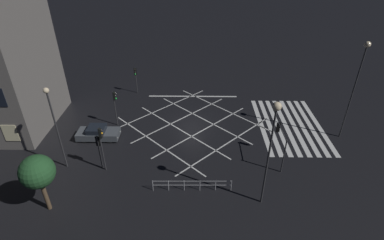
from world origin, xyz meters
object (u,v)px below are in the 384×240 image
Objects in this scene: street_lamp_east at (273,130)px; waiting_car at (98,133)px; traffic_light_sw_main at (280,137)px; street_lamp_far at (53,115)px; traffic_light_ne_main at (136,75)px; traffic_light_median_north at (115,102)px; traffic_light_nw_main at (99,145)px; street_tree_near at (37,172)px; traffic_light_nw_cross at (101,141)px; street_lamp_west at (359,73)px.

street_lamp_east reaches higher than waiting_car.
street_lamp_east is 2.09× the size of waiting_car.
traffic_light_sw_main is 19.60m from street_lamp_far.
traffic_light_median_north reaches higher than traffic_light_ne_main.
street_lamp_far is (-15.23, 3.82, 2.85)m from traffic_light_ne_main.
traffic_light_median_north reaches higher than traffic_light_nw_main.
traffic_light_ne_main is 20.47m from street_tree_near.
traffic_light_nw_cross is 15.71m from traffic_light_sw_main.
traffic_light_nw_cross is 0.44× the size of street_lamp_west.
traffic_light_nw_cross reaches higher than traffic_light_ne_main.
traffic_light_nw_cross reaches higher than traffic_light_median_north.
street_lamp_east is at bearing -29.26° from waiting_car.
traffic_light_nw_cross is (-15.62, 0.08, 0.61)m from traffic_light_ne_main.
street_lamp_far is at bearing 173.97° from traffic_light_nw_cross.
traffic_light_sw_main is at bearing 6.11° from traffic_light_nw_cross.
waiting_car is at bearing 91.58° from street_lamp_west.
traffic_light_ne_main is 0.72× the size of street_tree_near.
street_lamp_east is 1.81× the size of street_tree_near.
street_lamp_far is at bearing -14.10° from traffic_light_ne_main.
traffic_light_ne_main is 15.63m from traffic_light_nw_cross.
street_lamp_west is 28.44m from street_tree_near.
traffic_light_sw_main is at bearing 117.79° from street_lamp_west.
street_lamp_far is (0.40, 3.74, 2.24)m from traffic_light_nw_cross.
waiting_car is (-2.62, 1.44, -2.29)m from traffic_light_median_north.
street_lamp_east is at bearing 155.55° from traffic_light_sw_main.
traffic_light_nw_cross is 1.04× the size of waiting_car.
traffic_light_nw_cross is 1.08× the size of traffic_light_median_north.
waiting_car is (-0.70, 25.18, -6.52)m from street_lamp_west.
traffic_light_sw_main is 0.84× the size of traffic_light_median_north.
street_lamp_far reaches higher than traffic_light_nw_cross.
street_lamp_east is (-3.99, -13.64, 4.35)m from traffic_light_nw_main.
traffic_light_median_north is 8.16m from street_lamp_far.
street_lamp_east is (-3.65, -13.19, 3.63)m from traffic_light_nw_cross.
traffic_light_ne_main is at bearing -9.36° from street_tree_near.
traffic_light_nw_main is 24.58m from street_lamp_west.
traffic_light_nw_cross is 1.29× the size of traffic_light_sw_main.
traffic_light_nw_cross is at bearing 103.66° from street_lamp_west.
street_tree_near is at bearing -9.36° from traffic_light_ne_main.
traffic_light_nw_main is 5.76m from street_tree_near.
street_lamp_west is 27.39m from street_lamp_far.
traffic_light_nw_cross is at bearing 96.11° from traffic_light_sw_main.
traffic_light_ne_main is 0.35× the size of street_lamp_west.
traffic_light_ne_main is 20.87m from traffic_light_sw_main.
street_tree_near reaches higher than traffic_light_nw_cross.
street_lamp_west reaches higher than street_tree_near.
traffic_light_nw_cross is at bearing 74.54° from street_lamp_east.
traffic_light_nw_main is 0.83× the size of traffic_light_median_north.
street_lamp_east is 13.56m from street_lamp_west.
traffic_light_ne_main is 23.69m from street_lamp_east.
waiting_car is at bearing -6.95° from street_tree_near.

